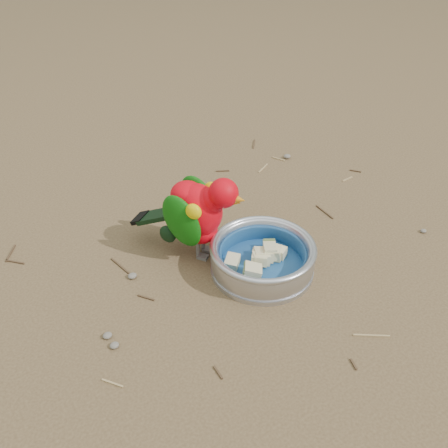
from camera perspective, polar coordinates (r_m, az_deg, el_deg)
ground at (r=1.01m, az=4.72°, el=-3.89°), size 60.00×60.00×0.00m
food_bowl at (r=0.98m, az=4.36°, el=-4.93°), size 0.20×0.20×0.02m
bowl_wall at (r=0.96m, az=4.44°, el=-3.57°), size 0.20×0.20×0.04m
fruit_wedges at (r=0.96m, az=4.42°, el=-3.89°), size 0.12×0.12×0.03m
lory_parrot at (r=0.97m, az=-3.04°, el=0.79°), size 0.21×0.24×0.18m
ground_debris at (r=1.00m, az=2.52°, el=-4.21°), size 0.90×0.80×0.01m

